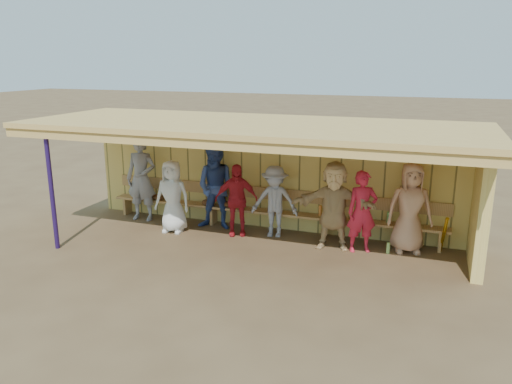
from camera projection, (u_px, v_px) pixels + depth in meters
ground at (250, 246)px, 10.09m from camera, size 90.00×90.00×0.00m
player_a at (141, 179)px, 11.55m from camera, size 0.76×0.53×1.98m
player_b at (172, 196)px, 10.77m from camera, size 0.82×0.57×1.59m
player_c at (217, 187)px, 10.93m from camera, size 1.00×0.82×1.90m
player_d at (236, 200)px, 10.58m from camera, size 0.98×0.69×1.55m
player_e at (275, 201)px, 10.49m from camera, size 1.05×0.68×1.53m
player_f at (334, 206)px, 9.78m from camera, size 1.69×0.71×1.77m
player_g at (362, 212)px, 9.64m from camera, size 0.69×0.59×1.61m
player_h at (410, 208)px, 9.61m from camera, size 0.99×0.78×1.78m
dugout_structure at (280, 159)px, 10.15m from camera, size 8.80×3.20×2.50m
bench at (268, 207)px, 10.96m from camera, size 7.60×0.34×0.93m
dugout_equipment at (233, 206)px, 11.11m from camera, size 6.57×0.62×0.80m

